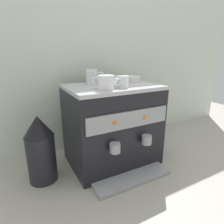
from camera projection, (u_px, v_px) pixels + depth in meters
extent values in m
plane|color=#9E998E|center=(112.00, 159.00, 1.25)|extent=(4.00, 4.00, 0.00)
cube|color=silver|center=(91.00, 65.00, 1.33)|extent=(2.80, 0.03, 1.18)
cube|color=black|center=(112.00, 126.00, 1.18)|extent=(0.53, 0.38, 0.47)
cube|color=#B7B7BC|center=(112.00, 87.00, 1.11)|extent=(0.53, 0.38, 0.02)
cube|color=#939399|center=(130.00, 120.00, 0.98)|extent=(0.49, 0.01, 0.09)
cylinder|color=orange|center=(115.00, 123.00, 0.94)|extent=(0.02, 0.01, 0.02)
cylinder|color=orange|center=(145.00, 117.00, 1.02)|extent=(0.02, 0.01, 0.02)
cube|color=#939399|center=(132.00, 178.00, 1.04)|extent=(0.45, 0.12, 0.02)
cylinder|color=#939399|center=(115.00, 148.00, 0.96)|extent=(0.06, 0.06, 0.05)
cylinder|color=#939399|center=(147.00, 140.00, 1.05)|extent=(0.06, 0.06, 0.05)
cylinder|color=white|center=(106.00, 83.00, 0.95)|extent=(0.08, 0.08, 0.07)
torus|color=white|center=(97.00, 82.00, 0.97)|extent=(0.04, 0.05, 0.06)
cylinder|color=white|center=(123.00, 82.00, 1.02)|extent=(0.07, 0.07, 0.06)
torus|color=white|center=(118.00, 82.00, 0.99)|extent=(0.05, 0.03, 0.05)
cylinder|color=white|center=(92.00, 77.00, 1.15)|extent=(0.07, 0.07, 0.08)
torus|color=white|center=(100.00, 76.00, 1.15)|extent=(0.06, 0.04, 0.06)
cylinder|color=white|center=(116.00, 80.00, 1.14)|extent=(0.13, 0.13, 0.04)
cylinder|color=white|center=(116.00, 83.00, 1.14)|extent=(0.07, 0.07, 0.01)
cylinder|color=white|center=(133.00, 79.00, 1.23)|extent=(0.09, 0.09, 0.04)
cylinder|color=white|center=(133.00, 81.00, 1.23)|extent=(0.05, 0.05, 0.01)
cylinder|color=black|center=(42.00, 158.00, 1.01)|extent=(0.15, 0.15, 0.26)
cone|color=black|center=(38.00, 126.00, 0.96)|extent=(0.15, 0.15, 0.11)
cylinder|color=#B7B7BC|center=(159.00, 138.00, 1.40)|extent=(0.08, 0.08, 0.14)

